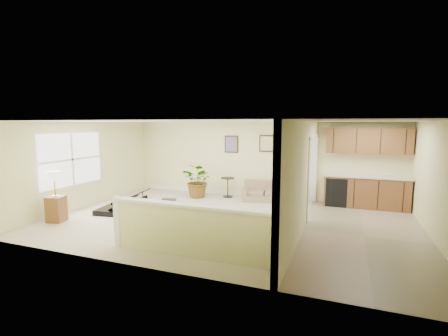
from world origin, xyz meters
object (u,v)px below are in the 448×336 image
at_px(lamp_stand, 56,200).
at_px(piano, 128,192).
at_px(loveseat, 265,191).
at_px(palm_plant, 199,181).
at_px(piano_bench, 167,211).
at_px(accent_table, 228,185).
at_px(small_plant, 299,197).

bearing_deg(lamp_stand, piano, 55.40).
bearing_deg(loveseat, palm_plant, 180.00).
bearing_deg(piano_bench, accent_table, 79.44).
bearing_deg(accent_table, palm_plant, -156.59).
distance_m(piano_bench, palm_plant, 2.66).
xyz_separation_m(small_plant, lamp_stand, (-5.47, -3.88, 0.30)).
bearing_deg(piano, piano_bench, -22.62).
bearing_deg(lamp_stand, piano_bench, 23.40).
relative_size(accent_table, lamp_stand, 0.52).
distance_m(small_plant, lamp_stand, 6.72).
bearing_deg(piano, lamp_stand, -131.99).
relative_size(piano_bench, small_plant, 1.28).
bearing_deg(accent_table, small_plant, -5.10).
height_order(loveseat, palm_plant, palm_plant).
relative_size(piano, piano_bench, 2.44).
height_order(piano, loveseat, piano).
relative_size(piano, lamp_stand, 1.39).
bearing_deg(loveseat, lamp_stand, -146.61).
bearing_deg(small_plant, accent_table, 174.90).
relative_size(loveseat, palm_plant, 1.23).
distance_m(loveseat, palm_plant, 2.22).
distance_m(accent_table, lamp_stand, 5.13).
bearing_deg(piano, accent_table, 44.28).
xyz_separation_m(piano, piano_bench, (1.49, -0.41, -0.30)).
xyz_separation_m(palm_plant, lamp_stand, (-2.20, -3.71, -0.02)).
height_order(small_plant, lamp_stand, lamp_stand).
height_order(piano_bench, lamp_stand, lamp_stand).
bearing_deg(small_plant, piano_bench, -136.55).
xyz_separation_m(piano, lamp_stand, (-1.04, -1.50, 0.00)).
relative_size(palm_plant, lamp_stand, 0.97).
relative_size(loveseat, lamp_stand, 1.19).
height_order(piano_bench, loveseat, loveseat).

